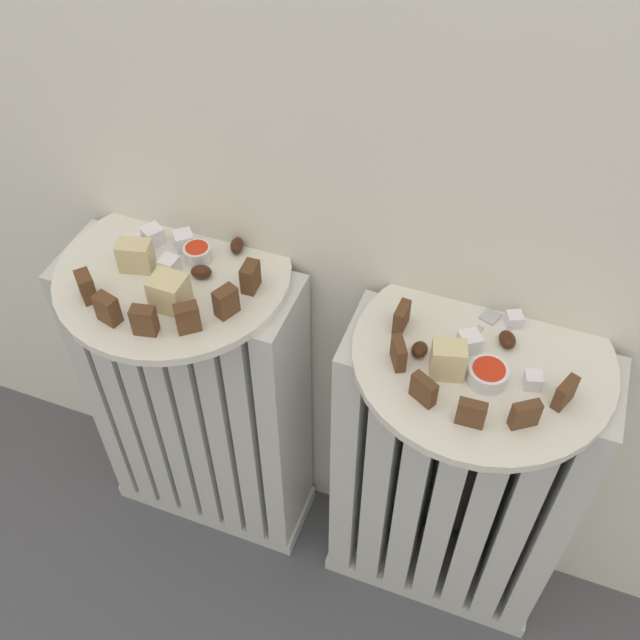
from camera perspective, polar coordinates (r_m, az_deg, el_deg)
The scene contains 33 objects.
radiator_left at distance 1.20m, azimuth -9.28°, elevation -6.69°, with size 0.34×0.13×0.57m.
radiator_right at distance 1.12m, azimuth 10.10°, elevation -12.58°, with size 0.34×0.13×0.57m.
plate_left at distance 0.98m, azimuth -11.32°, elevation 3.62°, with size 0.31×0.31×0.01m, color silver.
plate_right at distance 0.88m, azimuth 12.56°, elevation -2.77°, with size 0.31×0.31×0.01m, color silver.
dark_cake_slice_left_0 at distance 0.95m, azimuth -17.72°, elevation 2.50°, with size 0.03×0.02×0.04m, color #56351E.
dark_cake_slice_left_1 at distance 0.92m, azimuth -16.21°, elevation 0.83°, with size 0.03×0.02×0.04m, color #56351E.
dark_cake_slice_left_2 at distance 0.89m, azimuth -13.52°, elevation -0.04°, with size 0.03×0.02×0.04m, color #56351E.
dark_cake_slice_left_3 at distance 0.88m, azimuth -10.27°, elevation 0.17°, with size 0.03×0.02×0.04m, color #56351E.
dark_cake_slice_left_4 at distance 0.90m, azimuth -7.32°, elevation 1.42°, with size 0.03×0.02×0.04m, color #56351E.
dark_cake_slice_left_5 at distance 0.92m, azimuth -5.44°, elevation 3.36°, with size 0.03×0.02×0.04m, color #56351E.
marble_cake_slice_left_0 at distance 0.91m, azimuth -11.63°, elevation 2.11°, with size 0.04×0.04×0.05m, color beige.
marble_cake_slice_left_1 at distance 0.98m, azimuth -14.16°, elevation 4.88°, with size 0.04×0.03×0.04m, color beige.
turkish_delight_left_0 at distance 0.97m, azimuth -11.66°, elevation 4.20°, with size 0.02×0.02×0.02m, color white.
turkish_delight_left_1 at distance 1.01m, azimuth -14.33°, elevation 5.69°, with size 0.02×0.02×0.02m, color white.
turkish_delight_left_2 at distance 1.01m, azimuth -12.87°, elevation 6.43°, with size 0.02×0.02×0.02m, color white.
turkish_delight_left_3 at distance 1.00m, azimuth -10.56°, elevation 6.09°, with size 0.02×0.02×0.02m, color white.
medjool_date_left_0 at distance 0.98m, azimuth -6.49°, elevation 5.77°, with size 0.03×0.02×0.02m, color #3D1E0F.
medjool_date_left_1 at distance 0.95m, azimuth -9.23°, elevation 3.72°, with size 0.03×0.02×0.02m, color #3D1E0F.
jam_bowl_left at distance 0.98m, azimuth -9.52°, elevation 5.18°, with size 0.04×0.04×0.02m.
dark_cake_slice_right_0 at distance 0.88m, azimuth 6.36°, elevation 0.23°, with size 0.03×0.01×0.03m, color #56351E.
dark_cake_slice_right_1 at distance 0.84m, azimuth 6.13°, elevation -2.59°, with size 0.03×0.01×0.03m, color #56351E.
dark_cake_slice_right_2 at distance 0.81m, azimuth 8.06°, elevation -5.38°, with size 0.03×0.01×0.03m, color #56351E.
dark_cake_slice_right_3 at distance 0.80m, azimuth 11.68°, elevation -7.12°, with size 0.03×0.01×0.03m, color #56351E.
dark_cake_slice_right_4 at distance 0.81m, azimuth 15.67°, elevation -7.09°, with size 0.03×0.01×0.03m, color #56351E.
dark_cake_slice_right_5 at distance 0.84m, azimuth 18.54°, elevation -5.39°, with size 0.03×0.01×0.03m, color #56351E.
marble_cake_slice_right_0 at distance 0.83m, azimuth 9.92°, elevation -3.09°, with size 0.04×0.03×0.05m, color beige.
turkish_delight_right_0 at distance 0.87m, azimuth 11.55°, elevation -1.70°, with size 0.02×0.02×0.02m, color white.
turkish_delight_right_1 at distance 0.91m, azimuth 14.86°, elevation 0.02°, with size 0.02×0.02×0.02m, color white.
turkish_delight_right_2 at distance 0.85m, azimuth 16.23°, elevation -4.54°, with size 0.02×0.02×0.02m, color white.
medjool_date_right_0 at distance 0.89m, azimuth 14.37°, elevation -1.49°, with size 0.03×0.02×0.02m, color #3D1E0F.
medjool_date_right_1 at distance 0.86m, azimuth 7.76°, elevation -2.29°, with size 0.02×0.02×0.01m, color #3D1E0F.
jam_bowl_right at distance 0.84m, azimuth 12.92°, elevation -4.11°, with size 0.05×0.05×0.02m.
fork at distance 0.90m, azimuth 12.12°, elevation -0.82°, with size 0.05×0.10×0.00m.
Camera 1 is at (0.22, -0.31, 1.24)m, focal length 41.13 mm.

